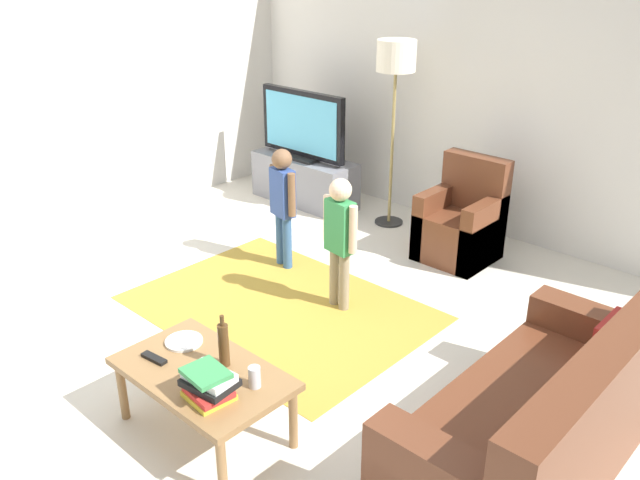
% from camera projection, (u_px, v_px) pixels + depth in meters
% --- Properties ---
extents(ground, '(7.80, 7.80, 0.00)m').
position_uv_depth(ground, '(261.00, 353.00, 4.51)').
color(ground, beige).
extents(wall_back, '(6.00, 0.12, 2.70)m').
position_uv_depth(wall_back, '(500.00, 90.00, 5.97)').
color(wall_back, silver).
rests_on(wall_back, ground).
extents(wall_left, '(0.12, 6.00, 2.70)m').
position_uv_depth(wall_left, '(25.00, 94.00, 5.82)').
color(wall_left, silver).
rests_on(wall_left, ground).
extents(area_rug, '(2.20, 1.60, 0.01)m').
position_uv_depth(area_rug, '(280.00, 307.00, 5.07)').
color(area_rug, '#B28C33').
rests_on(area_rug, ground).
extents(tv_stand, '(1.20, 0.44, 0.50)m').
position_uv_depth(tv_stand, '(304.00, 181.00, 7.07)').
color(tv_stand, slate).
rests_on(tv_stand, ground).
extents(tv, '(1.10, 0.28, 0.71)m').
position_uv_depth(tv, '(302.00, 126.00, 6.81)').
color(tv, black).
rests_on(tv, tv_stand).
extents(couch, '(0.80, 1.80, 0.86)m').
position_uv_depth(couch, '(546.00, 428.00, 3.37)').
color(couch, brown).
rests_on(couch, ground).
extents(armchair, '(0.60, 0.60, 0.90)m').
position_uv_depth(armchair, '(462.00, 226.00, 5.79)').
color(armchair, brown).
rests_on(armchair, ground).
extents(floor_lamp, '(0.36, 0.36, 1.78)m').
position_uv_depth(floor_lamp, '(396.00, 66.00, 6.00)').
color(floor_lamp, '#262626').
rests_on(floor_lamp, ground).
extents(child_near_tv, '(0.34, 0.17, 1.05)m').
position_uv_depth(child_near_tv, '(283.00, 197.00, 5.49)').
color(child_near_tv, '#33598C').
rests_on(child_near_tv, ground).
extents(child_center, '(0.34, 0.17, 1.04)m').
position_uv_depth(child_center, '(340.00, 232.00, 4.84)').
color(child_center, gray).
rests_on(child_center, ground).
extents(coffee_table, '(1.00, 0.60, 0.42)m').
position_uv_depth(coffee_table, '(203.00, 378.00, 3.63)').
color(coffee_table, olive).
rests_on(coffee_table, ground).
extents(book_stack, '(0.29, 0.25, 0.17)m').
position_uv_depth(book_stack, '(209.00, 383.00, 3.37)').
color(book_stack, yellow).
rests_on(book_stack, coffee_table).
extents(bottle, '(0.06, 0.06, 0.31)m').
position_uv_depth(bottle, '(224.00, 344.00, 3.61)').
color(bottle, '#4C3319').
rests_on(bottle, coffee_table).
extents(tv_remote, '(0.17, 0.07, 0.02)m').
position_uv_depth(tv_remote, '(154.00, 358.00, 3.70)').
color(tv_remote, black).
rests_on(tv_remote, coffee_table).
extents(soda_can, '(0.07, 0.07, 0.12)m').
position_uv_depth(soda_can, '(255.00, 377.00, 3.45)').
color(soda_can, silver).
rests_on(soda_can, coffee_table).
extents(plate, '(0.22, 0.22, 0.02)m').
position_uv_depth(plate, '(184.00, 341.00, 3.86)').
color(plate, white).
rests_on(plate, coffee_table).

